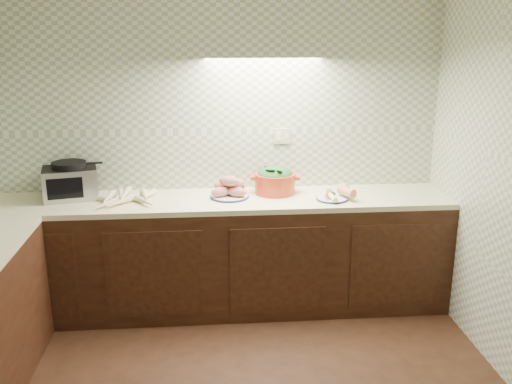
{
  "coord_description": "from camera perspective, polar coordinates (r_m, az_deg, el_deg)",
  "views": [
    {
      "loc": [
        -0.04,
        -2.65,
        2.17
      ],
      "look_at": [
        0.3,
        1.25,
        1.02
      ],
      "focal_mm": 40.0,
      "sensor_mm": 36.0,
      "label": 1
    }
  ],
  "objects": [
    {
      "name": "onion_bowl",
      "position": [
        4.47,
        -2.12,
        0.41
      ],
      "size": [
        0.14,
        0.14,
        0.11
      ],
      "color": "black",
      "rests_on": "counter"
    },
    {
      "name": "counter",
      "position": [
        3.8,
        -14.36,
        -11.07
      ],
      "size": [
        3.6,
        3.6,
        0.9
      ],
      "color": "black",
      "rests_on": "ground"
    },
    {
      "name": "sweet_potato_plate",
      "position": [
        4.36,
        -2.7,
        0.27
      ],
      "size": [
        0.3,
        0.3,
        0.17
      ],
      "rotation": [
        0.0,
        0.0,
        -0.0
      ],
      "color": "#131A46",
      "rests_on": "counter"
    },
    {
      "name": "parsnip_pile",
      "position": [
        4.33,
        -12.31,
        -0.6
      ],
      "size": [
        0.42,
        0.43,
        0.08
      ],
      "color": "beige",
      "rests_on": "counter"
    },
    {
      "name": "toaster_oven",
      "position": [
        4.54,
        -18.08,
        1.03
      ],
      "size": [
        0.45,
        0.38,
        0.28
      ],
      "rotation": [
        0.0,
        0.0,
        0.22
      ],
      "color": "black",
      "rests_on": "counter"
    },
    {
      "name": "dutch_oven",
      "position": [
        4.45,
        1.9,
        1.22
      ],
      "size": [
        0.39,
        0.34,
        0.22
      ],
      "rotation": [
        0.0,
        0.0,
        -0.08
      ],
      "color": "#AD341B",
      "rests_on": "counter"
    },
    {
      "name": "room",
      "position": [
        2.7,
        -4.0,
        4.77
      ],
      "size": [
        3.6,
        3.6,
        2.6
      ],
      "color": "black",
      "rests_on": "ground"
    },
    {
      "name": "veg_plate",
      "position": [
        4.37,
        8.14,
        -0.14
      ],
      "size": [
        0.31,
        0.3,
        0.11
      ],
      "rotation": [
        0.0,
        0.0,
        0.35
      ],
      "color": "#131A46",
      "rests_on": "counter"
    }
  ]
}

